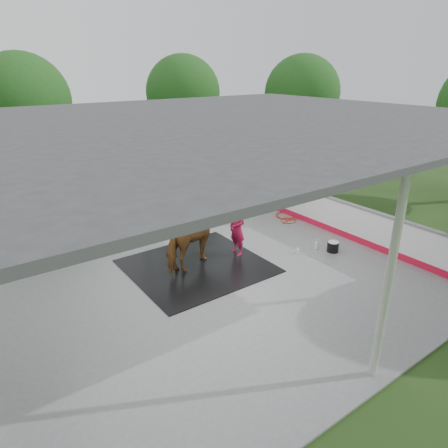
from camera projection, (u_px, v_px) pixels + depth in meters
ground at (221, 273)px, 10.72m from camera, size 100.00×100.00×0.00m
concrete_slab at (221, 272)px, 10.71m from camera, size 12.00×10.00×0.05m
pavilion_structure at (221, 122)px, 9.25m from camera, size 12.60×10.60×4.05m
dasher_board at (336, 217)px, 13.00m from camera, size 0.16×8.00×1.15m
tree_belt at (210, 125)px, 10.16m from camera, size 28.00×28.00×5.80m
rubber_mat at (197, 266)px, 10.98m from camera, size 3.55×3.33×0.03m
horse at (196, 238)px, 10.66m from camera, size 2.16×1.57×1.66m
handler at (237, 228)px, 11.40m from camera, size 0.41×0.61×1.63m
wash_bucket at (333, 246)px, 11.79m from camera, size 0.34×0.34×0.31m
soap_bottle_a at (317, 244)px, 11.95m from camera, size 0.17×0.17×0.32m
soap_bottle_b at (297, 250)px, 11.70m from camera, size 0.12×0.12×0.21m
hose_coil at (288, 217)px, 14.53m from camera, size 1.19×1.07×0.02m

